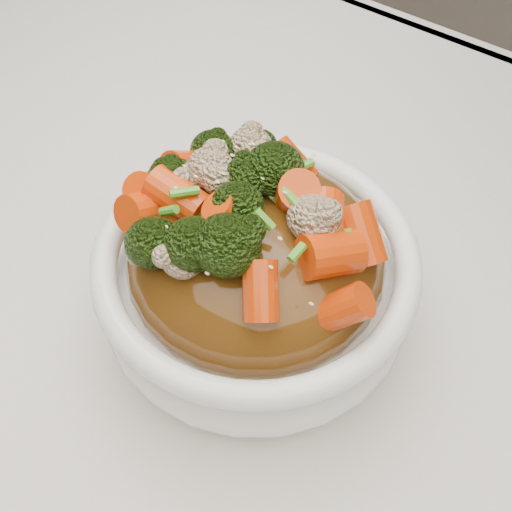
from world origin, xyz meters
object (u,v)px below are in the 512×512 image
Objects in this scene: dining_table at (236,480)px; carrots at (256,194)px; bowl at (256,284)px; broccoli at (256,195)px.

dining_table is 0.50m from carrots.
bowl is 1.26× the size of carrots.
carrots is 1.00× the size of broccoli.
dining_table is at bearing -162.56° from broccoli.
bowl is 0.08m from broccoli.
broccoli is at bearing 17.44° from dining_table.
bowl is at bearing 0.00° from carrots.
dining_table is 0.49m from broccoli.
dining_table is 0.41m from bowl.
carrots reaches higher than dining_table.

